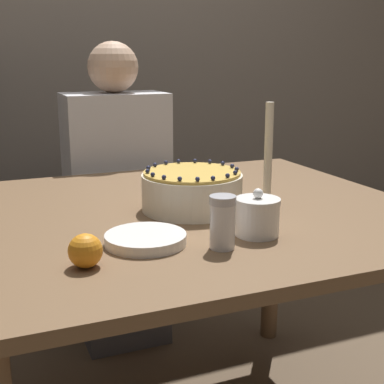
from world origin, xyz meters
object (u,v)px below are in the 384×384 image
Objects in this scene: sugar_shaker at (222,222)px; candle at (268,164)px; cake at (192,191)px; person_man_blue_shirt at (118,215)px; sugar_bowl at (257,216)px.

sugar_shaker is 0.41× the size of candle.
candle is at bearing -11.84° from cake.
candle reaches higher than sugar_shaker.
sugar_shaker is at bearing -100.21° from cake.
sugar_bowl is at bearing 94.09° from person_man_blue_shirt.
cake is 0.31m from sugar_shaker.
person_man_blue_shirt is (-0.07, 1.02, -0.27)m from sugar_bowl.
sugar_shaker is 0.38m from candle.
sugar_shaker reaches higher than sugar_bowl.
candle reaches higher than cake.
cake is 2.32× the size of sugar_shaker.
sugar_shaker is at bearing -135.02° from candle.
cake is 0.81m from person_man_blue_shirt.
sugar_shaker is (-0.06, -0.31, 0.01)m from cake.
sugar_bowl is at bearing -77.36° from cake.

